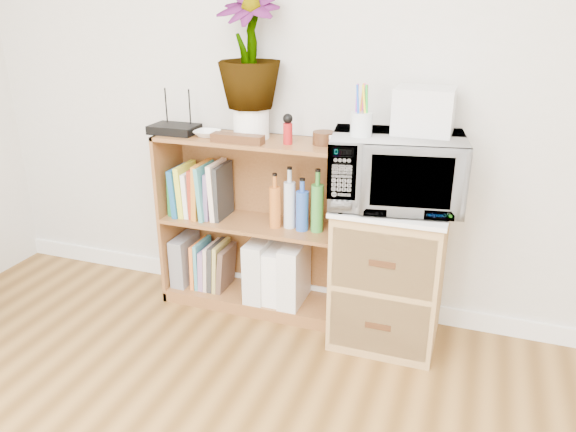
% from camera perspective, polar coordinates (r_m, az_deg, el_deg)
% --- Properties ---
extents(skirting_board, '(4.00, 0.02, 0.10)m').
position_cam_1_polar(skirting_board, '(3.20, 3.40, -7.95)').
color(skirting_board, white).
rests_on(skirting_board, ground).
extents(bookshelf, '(1.00, 0.30, 0.95)m').
position_cam_1_polar(bookshelf, '(3.00, -3.60, -1.00)').
color(bookshelf, brown).
rests_on(bookshelf, ground).
extents(wicker_unit, '(0.50, 0.45, 0.70)m').
position_cam_1_polar(wicker_unit, '(2.80, 10.19, -5.86)').
color(wicker_unit, '#9E7542').
rests_on(wicker_unit, ground).
extents(microwave, '(0.65, 0.49, 0.33)m').
position_cam_1_polar(microwave, '(2.59, 10.92, 4.57)').
color(microwave, white).
rests_on(microwave, wicker_unit).
extents(pen_cup, '(0.10, 0.10, 0.11)m').
position_cam_1_polar(pen_cup, '(2.50, 7.46, 9.24)').
color(pen_cup, silver).
rests_on(pen_cup, microwave).
extents(small_appliance, '(0.26, 0.21, 0.20)m').
position_cam_1_polar(small_appliance, '(2.59, 13.65, 10.37)').
color(small_appliance, silver).
rests_on(small_appliance, microwave).
extents(router, '(0.24, 0.17, 0.04)m').
position_cam_1_polar(router, '(3.02, -11.46, 8.66)').
color(router, black).
rests_on(router, bookshelf).
extents(white_bowl, '(0.13, 0.13, 0.03)m').
position_cam_1_polar(white_bowl, '(2.92, -8.22, 8.30)').
color(white_bowl, white).
rests_on(white_bowl, bookshelf).
extents(plant_pot, '(0.18, 0.18, 0.15)m').
position_cam_1_polar(plant_pot, '(2.86, -3.76, 9.43)').
color(plant_pot, white).
rests_on(plant_pot, bookshelf).
extents(potted_plant, '(0.31, 0.31, 0.56)m').
position_cam_1_polar(potted_plant, '(2.81, -3.95, 16.57)').
color(potted_plant, '#366E2C').
rests_on(potted_plant, plant_pot).
extents(trinket_box, '(0.27, 0.07, 0.04)m').
position_cam_1_polar(trinket_box, '(2.77, -5.16, 7.84)').
color(trinket_box, '#3A2310').
rests_on(trinket_box, bookshelf).
extents(kokeshi_doll, '(0.04, 0.04, 0.10)m').
position_cam_1_polar(kokeshi_doll, '(2.73, -0.02, 8.37)').
color(kokeshi_doll, maroon).
rests_on(kokeshi_doll, bookshelf).
extents(wooden_bowl, '(0.11, 0.11, 0.06)m').
position_cam_1_polar(wooden_bowl, '(2.73, 3.65, 7.91)').
color(wooden_bowl, '#391C0F').
rests_on(wooden_bowl, bookshelf).
extents(paint_jars, '(0.12, 0.04, 0.06)m').
position_cam_1_polar(paint_jars, '(2.61, 5.21, 7.22)').
color(paint_jars, pink).
rests_on(paint_jars, bookshelf).
extents(file_box, '(0.08, 0.22, 0.28)m').
position_cam_1_polar(file_box, '(3.29, -10.40, -4.31)').
color(file_box, slate).
rests_on(file_box, bookshelf).
extents(magazine_holder_left, '(0.11, 0.27, 0.33)m').
position_cam_1_polar(magazine_holder_left, '(3.08, -2.83, -5.27)').
color(magazine_holder_left, silver).
rests_on(magazine_holder_left, bookshelf).
extents(magazine_holder_mid, '(0.10, 0.24, 0.30)m').
position_cam_1_polar(magazine_holder_mid, '(3.05, -1.06, -5.85)').
color(magazine_holder_mid, white).
rests_on(magazine_holder_mid, bookshelf).
extents(magazine_holder_right, '(0.11, 0.27, 0.34)m').
position_cam_1_polar(magazine_holder_right, '(3.02, 0.64, -5.82)').
color(magazine_holder_right, silver).
rests_on(magazine_holder_right, bookshelf).
extents(cookbooks, '(0.31, 0.20, 0.31)m').
position_cam_1_polar(cookbooks, '(3.07, -8.93, 2.55)').
color(cookbooks, '#1E7330').
rests_on(cookbooks, bookshelf).
extents(liquor_bottles, '(0.28, 0.06, 0.32)m').
position_cam_1_polar(liquor_bottles, '(2.86, 1.05, 1.54)').
color(liquor_bottles, '#C36524').
rests_on(liquor_bottles, bookshelf).
extents(lower_books, '(0.21, 0.19, 0.28)m').
position_cam_1_polar(lower_books, '(3.22, -7.62, -4.96)').
color(lower_books, orange).
rests_on(lower_books, bookshelf).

